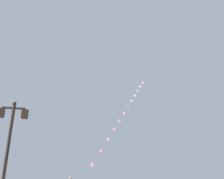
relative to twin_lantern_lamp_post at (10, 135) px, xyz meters
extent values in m
cylinder|color=black|center=(0.00, 0.00, -1.03)|extent=(0.14, 0.14, 4.82)
sphere|color=black|center=(0.00, 0.00, 1.46)|extent=(0.16, 0.16, 0.16)
cube|color=black|center=(0.00, 0.00, 1.23)|extent=(1.02, 0.08, 0.08)
cube|color=black|center=(-0.51, 0.00, 0.98)|extent=(0.28, 0.28, 0.40)
cube|color=beige|center=(-0.51, 0.00, 0.98)|extent=(0.19, 0.19, 0.30)
cube|color=black|center=(0.51, 0.00, 0.98)|extent=(0.28, 0.28, 0.40)
cube|color=beige|center=(0.51, 0.00, 0.98)|extent=(0.19, 0.19, 0.30)
cylinder|color=silver|center=(5.81, 11.18, -0.11)|extent=(1.02, 1.37, 1.35)
cylinder|color=silver|center=(6.81, 12.53, 1.22)|extent=(1.02, 1.37, 1.35)
cylinder|color=silver|center=(7.81, 13.87, 2.56)|extent=(1.02, 1.37, 1.35)
cylinder|color=silver|center=(8.81, 15.21, 3.89)|extent=(1.02, 1.37, 1.35)
cylinder|color=silver|center=(9.81, 16.56, 5.23)|extent=(1.02, 1.37, 1.35)
cylinder|color=silver|center=(10.80, 17.90, 6.56)|extent=(1.02, 1.37, 1.35)
cylinder|color=silver|center=(11.80, 19.24, 7.89)|extent=(1.02, 1.37, 1.35)
cylinder|color=silver|center=(12.80, 20.59, 9.23)|extent=(1.02, 1.37, 1.35)
cylinder|color=silver|center=(13.80, 21.93, 10.56)|extent=(1.02, 1.37, 1.35)
cylinder|color=silver|center=(14.80, 23.27, 11.90)|extent=(1.02, 1.37, 1.35)
cylinder|color=silver|center=(15.80, 24.62, 13.23)|extent=(1.02, 1.37, 1.35)
cube|color=pink|center=(5.31, 10.51, -0.78)|extent=(0.33, 0.31, 0.44)
cylinder|color=pink|center=(5.31, 10.51, -1.08)|extent=(0.04, 0.05, 0.26)
cube|color=pink|center=(6.31, 11.85, 0.55)|extent=(0.40, 0.22, 0.44)
cylinder|color=pink|center=(6.31, 11.85, 0.25)|extent=(0.04, 0.06, 0.27)
cube|color=pink|center=(7.31, 13.20, 1.89)|extent=(0.29, 0.35, 0.44)
cylinder|color=pink|center=(7.31, 13.20, 1.56)|extent=(0.05, 0.04, 0.32)
cube|color=pink|center=(8.31, 14.54, 3.22)|extent=(0.40, 0.22, 0.44)
cylinder|color=pink|center=(8.31, 14.54, 2.90)|extent=(0.03, 0.05, 0.32)
cube|color=pink|center=(9.31, 15.88, 4.56)|extent=(0.39, 0.24, 0.44)
cylinder|color=pink|center=(9.31, 15.88, 4.25)|extent=(0.02, 0.03, 0.29)
cube|color=pink|center=(10.31, 17.23, 5.89)|extent=(0.36, 0.28, 0.44)
cylinder|color=pink|center=(10.31, 17.23, 5.62)|extent=(0.04, 0.04, 0.21)
cube|color=pink|center=(11.30, 18.57, 7.23)|extent=(0.41, 0.18, 0.44)
cylinder|color=pink|center=(11.30, 18.57, 6.94)|extent=(0.03, 0.03, 0.25)
cube|color=pink|center=(12.30, 19.91, 8.56)|extent=(0.34, 0.30, 0.44)
cylinder|color=pink|center=(12.30, 19.91, 8.25)|extent=(0.05, 0.05, 0.28)
cube|color=pink|center=(13.30, 21.26, 9.90)|extent=(0.33, 0.31, 0.44)
cylinder|color=pink|center=(13.30, 21.26, 9.59)|extent=(0.03, 0.04, 0.27)
cube|color=pink|center=(14.30, 22.60, 11.23)|extent=(0.35, 0.29, 0.44)
cylinder|color=pink|center=(14.30, 22.60, 10.91)|extent=(0.05, 0.06, 0.32)
cube|color=pink|center=(15.30, 23.94, 12.57)|extent=(0.33, 0.32, 0.44)
cylinder|color=pink|center=(15.30, 23.94, 12.28)|extent=(0.03, 0.04, 0.25)
cube|color=pink|center=(16.30, 25.29, 13.90)|extent=(0.33, 0.32, 0.44)
cylinder|color=pink|center=(16.30, 25.29, 13.60)|extent=(0.04, 0.04, 0.26)
sphere|color=tan|center=(3.22, 6.85, -1.84)|extent=(0.22, 0.22, 0.22)
camera|label=1|loc=(2.01, -11.01, -1.63)|focal=37.20mm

